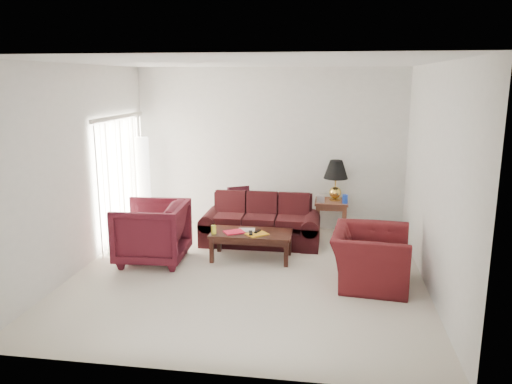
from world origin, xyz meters
TOP-DOWN VIEW (x-y plane):
  - floor at (0.00, 0.00)m, footprint 5.00×5.00m
  - blinds at (-2.42, 1.30)m, footprint 0.10×2.00m
  - sofa at (-0.01, 1.44)m, footprint 2.07×1.01m
  - throw_pillow at (-0.50, 2.07)m, footprint 0.44×0.36m
  - end_table at (1.18, 2.15)m, footprint 0.60×0.60m
  - table_lamp at (1.24, 2.19)m, footprint 0.58×0.58m
  - clock at (0.99, 1.97)m, footprint 0.14×0.07m
  - blue_canister at (1.42, 1.99)m, footprint 0.11×0.11m
  - picture_frame at (1.02, 2.37)m, footprint 0.16×0.17m
  - floor_lamp at (-2.31, 2.01)m, footprint 0.31×0.31m
  - armchair_left at (-1.55, 0.34)m, footprint 1.09×1.06m
  - armchair_right at (1.73, -0.02)m, footprint 1.14×1.27m
  - coffee_table at (-0.05, 0.68)m, footprint 1.39×1.00m
  - magazine_red at (-0.31, 0.62)m, footprint 0.37×0.35m
  - magazine_white at (-0.14, 0.75)m, footprint 0.28×0.22m
  - magazine_orange at (0.06, 0.57)m, footprint 0.39×0.38m
  - remote_a at (-0.04, 0.55)m, footprint 0.09×0.20m
  - remote_b at (0.05, 0.66)m, footprint 0.09×0.17m
  - yellow_glass at (-0.61, 0.51)m, footprint 0.09×0.09m

SIDE VIEW (x-z plane):
  - floor at x=0.00m, z-range 0.00..0.00m
  - coffee_table at x=-0.05m, z-range 0.00..0.44m
  - end_table at x=1.18m, z-range 0.00..0.64m
  - armchair_right at x=1.73m, z-range 0.00..0.76m
  - sofa at x=-0.01m, z-range 0.00..0.82m
  - magazine_white at x=-0.14m, z-range 0.44..0.46m
  - magazine_red at x=-0.31m, z-range 0.44..0.46m
  - magazine_orange at x=0.06m, z-range 0.44..0.46m
  - remote_b at x=0.05m, z-range 0.46..0.48m
  - remote_a at x=-0.04m, z-range 0.46..0.48m
  - armchair_left at x=-1.55m, z-range 0.00..0.95m
  - yellow_glass at x=-0.61m, z-range 0.44..0.57m
  - throw_pillow at x=-0.50m, z-range 0.46..0.87m
  - clock at x=0.99m, z-range 0.64..0.77m
  - picture_frame at x=1.02m, z-range 0.69..0.73m
  - blue_canister at x=1.42m, z-range 0.64..0.79m
  - floor_lamp at x=-2.31m, z-range 0.00..1.77m
  - table_lamp at x=1.24m, z-range 0.64..1.37m
  - blinds at x=-2.42m, z-range 0.00..2.16m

